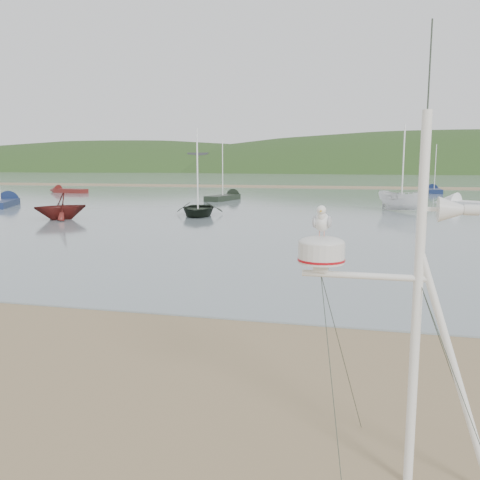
% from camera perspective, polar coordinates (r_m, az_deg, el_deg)
% --- Properties ---
extents(ground, '(560.00, 560.00, 0.00)m').
position_cam_1_polar(ground, '(8.75, -17.23, -15.63)').
color(ground, olive).
rests_on(ground, ground).
extents(water, '(560.00, 256.00, 0.04)m').
position_cam_1_polar(water, '(138.92, 11.92, 6.94)').
color(water, slate).
rests_on(water, ground).
extents(sandbar, '(560.00, 7.00, 0.07)m').
position_cam_1_polar(sandbar, '(77.00, 10.48, 5.86)').
color(sandbar, olive).
rests_on(sandbar, water).
extents(hill_ridge, '(620.00, 180.00, 80.00)m').
position_cam_1_polar(hill_ridge, '(243.34, 16.90, 2.73)').
color(hill_ridge, '#1F3816').
rests_on(hill_ridge, ground).
extents(far_cottages, '(294.40, 6.30, 8.00)m').
position_cam_1_polar(far_cottages, '(202.81, 13.38, 8.48)').
color(far_cottages, beige).
rests_on(far_cottages, ground).
extents(mast_rig, '(2.19, 2.34, 4.94)m').
position_cam_1_polar(mast_rig, '(5.95, 18.29, -15.01)').
color(mast_rig, white).
rests_on(mast_rig, ground).
extents(boat_dark, '(3.35, 1.64, 4.52)m').
position_cam_1_polar(boat_dark, '(34.31, -4.79, 6.48)').
color(boat_dark, black).
rests_on(boat_dark, water).
extents(boat_red, '(3.13, 3.10, 3.17)m').
position_cam_1_polar(boat_red, '(33.93, -19.58, 4.86)').
color(boat_red, '#551713').
rests_on(boat_red, water).
extents(boat_white, '(2.27, 2.27, 4.21)m').
position_cam_1_polar(boat_white, '(39.13, 17.77, 6.13)').
color(boat_white, white).
rests_on(boat_white, water).
extents(sailboat_dark_mid, '(2.81, 6.48, 6.29)m').
position_cam_1_polar(sailboat_dark_mid, '(50.41, -1.12, 4.90)').
color(sailboat_dark_mid, black).
rests_on(sailboat_dark_mid, ground).
extents(sailboat_white_near, '(7.03, 6.10, 7.45)m').
position_cam_1_polar(sailboat_white_near, '(44.99, 23.81, 3.73)').
color(sailboat_white_near, white).
rests_on(sailboat_white_near, ground).
extents(sailboat_blue_far, '(1.68, 6.32, 6.27)m').
position_cam_1_polar(sailboat_blue_far, '(67.17, 20.82, 5.26)').
color(sailboat_blue_far, '#142146').
rests_on(sailboat_blue_far, ground).
extents(dinghy_red_far, '(5.88, 2.66, 1.39)m').
position_cam_1_polar(dinghy_red_far, '(65.71, -19.31, 5.27)').
color(dinghy_red_far, '#551713').
rests_on(dinghy_red_far, ground).
extents(sailboat_blue_near, '(4.80, 7.58, 7.44)m').
position_cam_1_polar(sailboat_blue_near, '(48.19, -24.71, 3.95)').
color(sailboat_blue_near, '#142146').
rests_on(sailboat_blue_near, ground).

